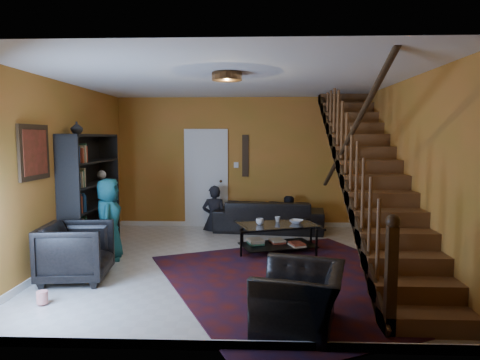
% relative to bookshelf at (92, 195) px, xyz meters
% --- Properties ---
extents(floor, '(5.50, 5.50, 0.00)m').
position_rel_bookshelf_xyz_m(floor, '(2.40, -0.60, -0.96)').
color(floor, beige).
rests_on(floor, ground).
extents(room, '(5.50, 5.50, 5.50)m').
position_rel_bookshelf_xyz_m(room, '(1.07, 0.73, -0.91)').
color(room, '#C8692C').
rests_on(room, ground).
extents(staircase, '(0.95, 5.02, 3.18)m').
position_rel_bookshelf_xyz_m(staircase, '(4.53, -0.60, 0.43)').
color(staircase, brown).
rests_on(staircase, floor).
extents(bookshelf, '(0.35, 1.80, 2.00)m').
position_rel_bookshelf_xyz_m(bookshelf, '(0.00, 0.00, 0.00)').
color(bookshelf, black).
rests_on(bookshelf, floor).
extents(door, '(0.82, 0.05, 2.05)m').
position_rel_bookshelf_xyz_m(door, '(1.70, 2.12, 0.06)').
color(door, silver).
rests_on(door, floor).
extents(framed_picture, '(0.04, 0.74, 0.74)m').
position_rel_bookshelf_xyz_m(framed_picture, '(-0.17, -1.50, 0.79)').
color(framed_picture, maroon).
rests_on(framed_picture, room).
extents(wall_hanging, '(0.14, 0.03, 0.90)m').
position_rel_bookshelf_xyz_m(wall_hanging, '(2.55, 2.13, 0.59)').
color(wall_hanging, black).
rests_on(wall_hanging, room).
extents(ceiling_fixture, '(0.40, 0.40, 0.10)m').
position_rel_bookshelf_xyz_m(ceiling_fixture, '(2.40, -1.40, 1.78)').
color(ceiling_fixture, '#3F2814').
rests_on(ceiling_fixture, room).
extents(rug, '(4.65, 4.89, 0.02)m').
position_rel_bookshelf_xyz_m(rug, '(3.44, -1.43, -0.95)').
color(rug, '#4A120D').
rests_on(rug, floor).
extents(sofa, '(2.33, 1.14, 0.65)m').
position_rel_bookshelf_xyz_m(sofa, '(3.06, 1.70, -0.64)').
color(sofa, black).
rests_on(sofa, floor).
extents(armchair_left, '(0.96, 0.94, 0.80)m').
position_rel_bookshelf_xyz_m(armchair_left, '(0.35, -1.50, -0.57)').
color(armchair_left, black).
rests_on(armchair_left, floor).
extents(armchair_right, '(1.07, 1.16, 0.64)m').
position_rel_bookshelf_xyz_m(armchair_right, '(3.24, -2.85, -0.65)').
color(armchair_right, black).
rests_on(armchair_right, floor).
extents(person_adult_a, '(0.51, 0.34, 1.40)m').
position_rel_bookshelf_xyz_m(person_adult_a, '(1.91, 1.75, -0.72)').
color(person_adult_a, black).
rests_on(person_adult_a, sofa).
extents(person_adult_b, '(0.62, 0.50, 1.18)m').
position_rel_bookshelf_xyz_m(person_adult_b, '(3.44, 1.75, -0.82)').
color(person_adult_b, black).
rests_on(person_adult_b, sofa).
extents(person_child, '(0.53, 0.71, 1.31)m').
position_rel_bookshelf_xyz_m(person_child, '(0.45, -0.49, -0.31)').
color(person_child, '#1C5B6B').
rests_on(person_child, armchair_left).
extents(coffee_table, '(1.45, 1.12, 0.49)m').
position_rel_bookshelf_xyz_m(coffee_table, '(3.16, 0.05, -0.68)').
color(coffee_table, black).
rests_on(coffee_table, floor).
extents(cup_a, '(0.16, 0.16, 0.10)m').
position_rel_bookshelf_xyz_m(cup_a, '(2.85, 0.00, -0.43)').
color(cup_a, '#999999').
rests_on(cup_a, coffee_table).
extents(cup_b, '(0.13, 0.13, 0.09)m').
position_rel_bookshelf_xyz_m(cup_b, '(3.17, 0.25, -0.43)').
color(cup_b, '#999999').
rests_on(cup_b, coffee_table).
extents(bowl, '(0.30, 0.30, 0.06)m').
position_rel_bookshelf_xyz_m(bowl, '(3.48, 0.14, -0.45)').
color(bowl, '#999999').
rests_on(bowl, coffee_table).
extents(vase, '(0.18, 0.18, 0.19)m').
position_rel_bookshelf_xyz_m(vase, '(-0.00, -0.50, 1.13)').
color(vase, '#999999').
rests_on(vase, bookshelf).
extents(popcorn_bucket, '(0.14, 0.14, 0.15)m').
position_rel_bookshelf_xyz_m(popcorn_bucket, '(0.30, -2.36, -0.87)').
color(popcorn_bucket, red).
rests_on(popcorn_bucket, rug).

